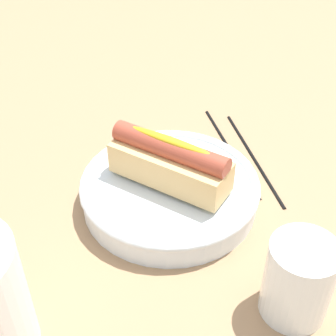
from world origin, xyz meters
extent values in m
plane|color=#9E7A56|center=(0.00, 0.00, 0.00)|extent=(2.40, 2.40, 0.00)
cylinder|color=silver|center=(0.01, 0.00, 0.02)|extent=(0.22, 0.22, 0.03)
torus|color=silver|center=(0.01, 0.00, 0.03)|extent=(0.23, 0.23, 0.01)
cube|color=#DBB270|center=(0.01, 0.00, 0.06)|extent=(0.16, 0.09, 0.04)
cylinder|color=#A84733|center=(0.01, 0.00, 0.09)|extent=(0.15, 0.07, 0.03)
ellipsoid|color=gold|center=(0.01, 0.00, 0.10)|extent=(0.11, 0.04, 0.01)
cylinder|color=white|center=(-0.19, 0.02, 0.04)|extent=(0.07, 0.07, 0.09)
cylinder|color=silver|center=(-0.19, 0.02, 0.03)|extent=(0.06, 0.06, 0.06)
cylinder|color=black|center=(0.03, -0.14, 0.00)|extent=(0.20, 0.11, 0.01)
cylinder|color=black|center=(0.00, -0.15, 0.00)|extent=(0.19, 0.11, 0.01)
camera|label=1|loc=(-0.32, 0.32, 0.43)|focal=52.06mm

